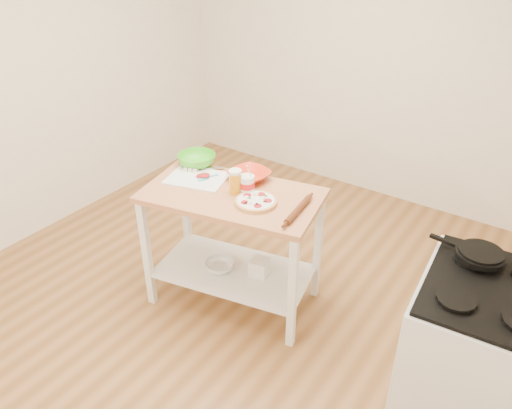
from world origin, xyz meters
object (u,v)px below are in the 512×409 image
at_px(cutting_board, 197,178).
at_px(orange_bowl, 249,176).
at_px(prep_island, 233,225).
at_px(rolling_pin, 298,210).
at_px(shelf_bin, 259,267).
at_px(skillet, 479,254).
at_px(green_bowl, 197,160).
at_px(knife, 200,169).
at_px(yogurt_tub, 247,184).
at_px(pizza, 256,201).
at_px(beer_pint, 235,182).
at_px(spatula, 207,178).
at_px(shelf_glass_bowl, 220,266).
at_px(gas_stove, 473,358).

bearing_deg(cutting_board, orange_bowl, 16.19).
height_order(prep_island, rolling_pin, rolling_pin).
bearing_deg(prep_island, shelf_bin, 20.27).
bearing_deg(skillet, green_bowl, -175.47).
bearing_deg(rolling_pin, knife, 173.66).
height_order(knife, yogurt_tub, yogurt_tub).
bearing_deg(cutting_board, pizza, -20.74).
bearing_deg(orange_bowl, rolling_pin, -20.02).
distance_m(cutting_board, green_bowl, 0.21).
relative_size(beer_pint, rolling_pin, 0.50).
bearing_deg(orange_bowl, spatula, -146.15).
distance_m(cutting_board, shelf_glass_bowl, 0.66).
xyz_separation_m(knife, shelf_bin, (0.56, -0.07, -0.59)).
distance_m(cutting_board, knife, 0.12).
distance_m(pizza, cutting_board, 0.53).
distance_m(pizza, rolling_pin, 0.28).
xyz_separation_m(orange_bowl, shelf_glass_bowl, (-0.07, -0.27, -0.64)).
bearing_deg(shelf_glass_bowl, rolling_pin, 9.23).
height_order(pizza, beer_pint, beer_pint).
bearing_deg(shelf_bin, yogurt_tub, -178.47).
bearing_deg(green_bowl, yogurt_tub, -12.89).
bearing_deg(beer_pint, rolling_pin, 2.91).
bearing_deg(pizza, knife, 165.33).
height_order(shelf_glass_bowl, shelf_bin, shelf_bin).
distance_m(spatula, shelf_bin, 0.74).
bearing_deg(orange_bowl, yogurt_tub, -59.38).
bearing_deg(yogurt_tub, skillet, 1.57).
xyz_separation_m(gas_stove, shelf_bin, (-1.48, 0.16, -0.15)).
relative_size(skillet, orange_bowl, 1.48).
bearing_deg(yogurt_tub, knife, 171.50).
xyz_separation_m(pizza, orange_bowl, (-0.22, 0.24, 0.02)).
height_order(orange_bowl, beer_pint, beer_pint).
bearing_deg(shelf_glass_bowl, beer_pint, 32.64).
bearing_deg(gas_stove, prep_island, 172.34).
bearing_deg(shelf_glass_bowl, cutting_board, 160.34).
relative_size(skillet, beer_pint, 2.37).
xyz_separation_m(beer_pint, rolling_pin, (0.46, 0.02, -0.07)).
bearing_deg(prep_island, orange_bowl, 92.91).
xyz_separation_m(gas_stove, yogurt_tub, (-1.58, 0.16, 0.49)).
bearing_deg(knife, shelf_glass_bowl, -72.04).
height_order(knife, green_bowl, green_bowl).
bearing_deg(gas_stove, spatula, 171.11).
bearing_deg(gas_stove, rolling_pin, 169.26).
xyz_separation_m(yogurt_tub, shelf_glass_bowl, (-0.17, -0.12, -0.67)).
bearing_deg(spatula, rolling_pin, -57.46).
bearing_deg(skillet, cutting_board, -170.71).
height_order(cutting_board, green_bowl, green_bowl).
height_order(skillet, cutting_board, skillet).
bearing_deg(skillet, yogurt_tub, -171.50).
distance_m(skillet, orange_bowl, 1.55).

